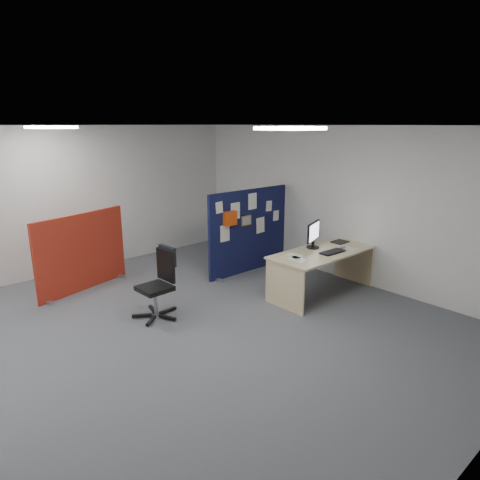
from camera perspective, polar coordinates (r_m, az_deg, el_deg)
floor at (r=5.50m, az=-17.30°, el=-15.18°), size 9.00×9.00×0.00m
ceiling at (r=4.78m, az=-19.91°, el=14.13°), size 9.00×7.00×0.02m
wall_back at (r=8.24m, az=-28.44°, el=3.81°), size 9.00×0.02×2.70m
wall_front at (r=2.46m, az=19.05°, el=-19.46°), size 9.00×0.02×2.70m
wall_right at (r=7.84m, az=13.12°, el=4.77°), size 0.02×7.00×2.70m
ceiling_lights at (r=5.52m, az=-19.33°, el=13.89°), size 4.10×4.10×0.04m
navy_divider at (r=8.00m, az=1.11°, el=1.26°), size 1.89×0.30×1.56m
main_desk at (r=7.11m, az=10.63°, el=-2.68°), size 1.86×0.83×0.73m
monitor_main at (r=7.13m, az=9.78°, el=0.84°), size 0.49×0.21×0.44m
keyboard at (r=6.99m, az=12.23°, el=-1.57°), size 0.46×0.20×0.02m
mouse at (r=7.26m, az=13.53°, el=-0.99°), size 0.10×0.07×0.03m
paper_tray at (r=7.63m, az=13.18°, el=-0.24°), size 0.29×0.23×0.01m
red_divider at (r=7.60m, az=-20.31°, el=-1.61°), size 1.69×0.51×1.30m
office_chair at (r=6.28m, az=-10.57°, el=-5.04°), size 0.65×0.67×1.01m
desk_papers at (r=6.85m, az=9.85°, el=-1.88°), size 1.30×0.64×0.00m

